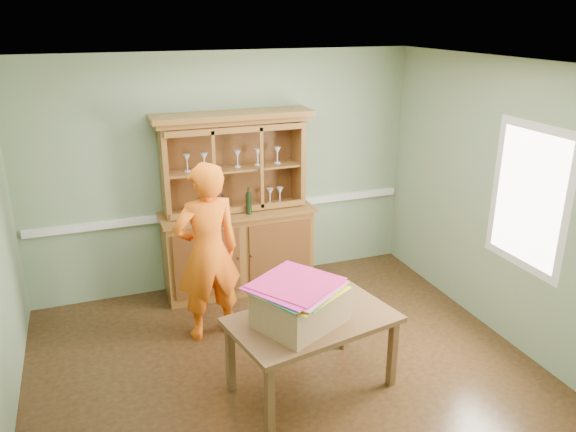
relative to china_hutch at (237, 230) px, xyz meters
name	(u,v)px	position (x,y,z in m)	size (l,w,h in m)	color
floor	(285,371)	(-0.05, -1.77, -0.73)	(4.50, 4.50, 0.00)	#4C3318
ceiling	(285,66)	(-0.05, -1.77, 1.97)	(4.50, 4.50, 0.00)	white
wall_back	(225,173)	(-0.05, 0.23, 0.62)	(4.50, 4.50, 0.00)	gray
wall_right	(505,203)	(2.20, -1.77, 0.62)	(4.00, 4.00, 0.00)	gray
wall_front	(417,369)	(-0.05, -3.77, 0.62)	(4.50, 4.50, 0.00)	gray
chair_rail	(227,210)	(-0.05, 0.21, 0.17)	(4.41, 0.05, 0.08)	white
window_panel	(528,198)	(2.18, -2.07, 0.77)	(0.03, 0.96, 1.36)	white
china_hutch	(237,230)	(0.00, 0.00, 0.00)	(1.76, 0.58, 2.07)	brown
dining_table	(312,326)	(0.09, -2.05, -0.13)	(1.50, 1.07, 0.68)	brown
cardboard_box	(300,307)	(-0.04, -2.10, 0.11)	(0.66, 0.53, 0.31)	#9F7E52
kite_stack	(295,287)	(-0.08, -2.08, 0.29)	(0.84, 0.84, 0.05)	yellow
person	(208,253)	(-0.54, -0.91, 0.17)	(0.66, 0.43, 1.80)	orange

